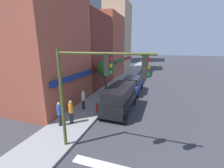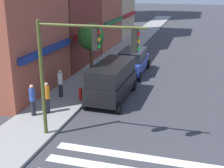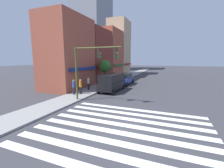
{
  "view_description": "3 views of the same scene",
  "coord_description": "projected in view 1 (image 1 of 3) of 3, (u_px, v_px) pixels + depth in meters",
  "views": [
    {
      "loc": [
        -1.89,
        1.47,
        5.73
      ],
      "look_at": [
        11.97,
        6.0,
        2.0
      ],
      "focal_mm": 24.0,
      "sensor_mm": 36.0,
      "label": 1
    },
    {
      "loc": [
        -7.72,
        -0.46,
        7.16
      ],
      "look_at": [
        10.19,
        4.7,
        1.0
      ],
      "focal_mm": 50.0,
      "sensor_mm": 36.0,
      "label": 2
    },
    {
      "loc": [
        -8.42,
        -2.62,
        4.3
      ],
      "look_at": [
        10.19,
        4.7,
        1.0
      ],
      "focal_mm": 24.0,
      "sensor_mm": 36.0,
      "label": 3
    }
  ],
  "objects": [
    {
      "name": "pedestrian_white_shirt",
      "position": [
        83.0,
        99.0,
        13.38
      ],
      "size": [
        0.32,
        0.32,
        1.77
      ],
      "rotation": [
        0.0,
        0.0,
        1.74
      ],
      "color": "#23232D",
      "rests_on": "sidewalk_left"
    },
    {
      "name": "fire_hydrant",
      "position": [
        97.0,
        107.0,
        12.84
      ],
      "size": [
        0.24,
        0.24,
        0.84
      ],
      "color": "red",
      "rests_on": "sidewalk_left"
    },
    {
      "name": "suv_blue",
      "position": [
        132.0,
        84.0,
        18.9
      ],
      "size": [
        4.73,
        2.12,
        1.94
      ],
      "rotation": [
        0.0,
        0.0,
        0.02
      ],
      "color": "navy",
      "rests_on": "ground_plane"
    },
    {
      "name": "pedestrian_orange_vest",
      "position": [
        71.0,
        112.0,
        10.91
      ],
      "size": [
        0.32,
        0.32,
        1.77
      ],
      "rotation": [
        0.0,
        0.0,
        3.22
      ],
      "color": "#23232D",
      "rests_on": "sidewalk_left"
    },
    {
      "name": "van_black",
      "position": [
        120.0,
        98.0,
        13.2
      ],
      "size": [
        5.04,
        2.22,
        2.34
      ],
      "rotation": [
        0.0,
        0.0,
        -0.02
      ],
      "color": "black",
      "rests_on": "ground_plane"
    },
    {
      "name": "pedestrian_blue_shirt",
      "position": [
        60.0,
        114.0,
        10.6
      ],
      "size": [
        0.32,
        0.32,
        1.77
      ],
      "rotation": [
        0.0,
        0.0,
        3.43
      ],
      "color": "#23232D",
      "rests_on": "sidewalk_left"
    },
    {
      "name": "traffic_signal",
      "position": [
        92.0,
        81.0,
        7.22
      ],
      "size": [
        0.32,
        4.87,
        5.6
      ],
      "color": "#474C1E",
      "rests_on": "ground_plane"
    },
    {
      "name": "tower_distant",
      "position": [
        82.0,
        0.0,
        49.78
      ],
      "size": [
        15.3,
        11.91,
        41.2
      ],
      "color": "gray",
      "rests_on": "ground_plane"
    },
    {
      "name": "storefront_row",
      "position": [
        101.0,
        44.0,
        25.46
      ],
      "size": [
        30.68,
        5.3,
        15.02
      ],
      "color": "#9E4C38",
      "rests_on": "ground_plane"
    },
    {
      "name": "street_tree",
      "position": [
        106.0,
        69.0,
        17.25
      ],
      "size": [
        2.02,
        2.02,
        4.06
      ],
      "color": "brown",
      "rests_on": "sidewalk_left"
    }
  ]
}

